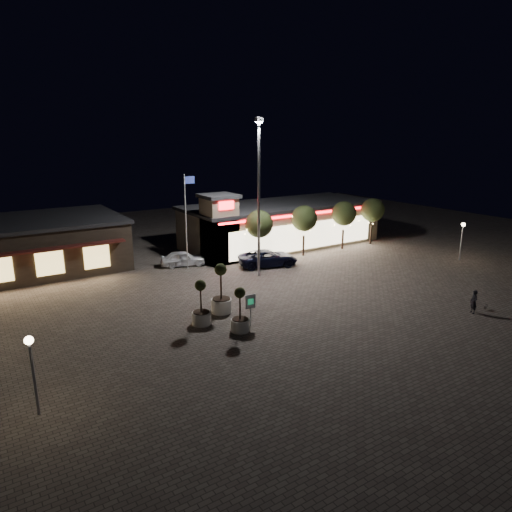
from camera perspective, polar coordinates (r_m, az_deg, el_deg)
ground at (r=29.92m, az=5.57°, el=-6.93°), size 90.00×90.00×0.00m
retail_building at (r=46.98m, az=2.80°, el=4.02°), size 20.40×8.40×6.10m
restaurant_building at (r=42.71m, az=-27.50°, el=1.14°), size 16.40×11.00×4.30m
floodlight_pole at (r=35.67m, az=0.36°, el=8.36°), size 0.60×0.40×12.38m
flagpole at (r=38.49m, az=-8.66°, el=5.26°), size 0.95×0.10×8.00m
lamp_post_east at (r=45.09m, az=24.38°, el=2.54°), size 0.36×0.36×3.48m
lamp_post_south at (r=20.61m, az=-26.26°, el=-11.57°), size 0.36×0.36×3.48m
string_tree_a at (r=39.76m, az=0.40°, el=4.01°), size 2.42×2.42×4.79m
string_tree_b at (r=42.66m, az=6.04°, el=4.68°), size 2.42×2.42×4.79m
string_tree_c at (r=45.93m, az=10.93°, el=5.22°), size 2.42×2.42×4.79m
string_tree_d at (r=48.75m, az=14.36°, el=5.58°), size 2.42×2.42×4.79m
pickup_truck at (r=39.64m, az=1.54°, el=-0.25°), size 5.61×3.71×1.43m
white_sedan at (r=40.23m, az=-9.10°, el=-0.30°), size 4.16×2.59×1.32m
pedestrian at (r=32.41m, az=25.57°, el=-5.19°), size 0.57×0.66×1.54m
dog at (r=33.53m, az=26.79°, el=-5.63°), size 0.47×0.28×0.25m
planter_left at (r=27.79m, az=-6.87°, el=-6.80°), size 1.14×1.14×2.81m
planter_mid at (r=26.71m, az=-2.00°, el=-7.71°), size 1.09×1.09×2.68m
planter_right at (r=29.44m, az=-4.37°, el=-5.18°), size 1.32×1.32×3.26m
valet_sign at (r=27.14m, az=-0.71°, el=-6.04°), size 0.66×0.14×1.99m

